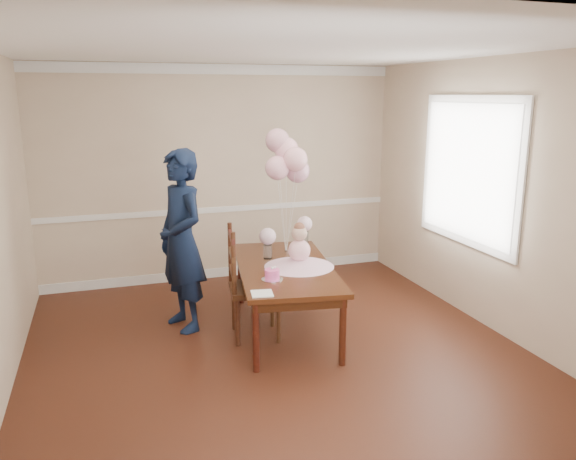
{
  "coord_description": "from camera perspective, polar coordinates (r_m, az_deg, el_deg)",
  "views": [
    {
      "loc": [
        -1.41,
        -4.46,
        2.34
      ],
      "look_at": [
        0.26,
        0.58,
        1.05
      ],
      "focal_mm": 35.0,
      "sensor_mm": 36.0,
      "label": 1
    }
  ],
  "objects": [
    {
      "name": "roses_near",
      "position": [
        5.76,
        -2.08,
        -0.65
      ],
      "size": [
        0.17,
        0.17,
        0.17
      ],
      "primitive_type": "sphere",
      "color": "beige",
      "rests_on": "rose_vase_near"
    },
    {
      "name": "table_leg_fr",
      "position": [
        5.01,
        5.58,
        -10.2
      ],
      "size": [
        0.07,
        0.07,
        0.64
      ],
      "primitive_type": "cylinder",
      "rotation": [
        0.0,
        0.0,
        -0.16
      ],
      "color": "black",
      "rests_on": "floor"
    },
    {
      "name": "crown_molding",
      "position": [
        7.1,
        -7.1,
        15.91
      ],
      "size": [
        4.5,
        0.02,
        0.12
      ],
      "primitive_type": "cube",
      "color": "silver",
      "rests_on": "wall_back"
    },
    {
      "name": "chair_slat_top",
      "position": [
        5.33,
        -5.76,
        -0.64
      ],
      "size": [
        0.09,
        0.44,
        0.05
      ],
      "primitive_type": "cube",
      "rotation": [
        0.0,
        0.0,
        -0.14
      ],
      "color": "#38130F",
      "rests_on": "dining_chair_seat"
    },
    {
      "name": "balloon_a",
      "position": [
        5.87,
        -1.09,
        6.33
      ],
      "size": [
        0.25,
        0.25,
        0.25
      ],
      "primitive_type": "sphere",
      "color": "#F8B0C6",
      "rests_on": "balloon_ribbon_a"
    },
    {
      "name": "balloon_e",
      "position": [
        5.98,
        0.98,
        6.03
      ],
      "size": [
        0.25,
        0.25,
        0.25
      ],
      "primitive_type": "sphere",
      "color": "#DE9DB8",
      "rests_on": "balloon_ribbon_e"
    },
    {
      "name": "chair_slat_mid",
      "position": [
        5.38,
        -5.72,
        -2.45
      ],
      "size": [
        0.09,
        0.44,
        0.05
      ],
      "primitive_type": "cube",
      "rotation": [
        0.0,
        0.0,
        -0.14
      ],
      "color": "#3C2110",
      "rests_on": "dining_chair_seat"
    },
    {
      "name": "chair_leg_fl",
      "position": [
        5.4,
        -5.15,
        -9.34
      ],
      "size": [
        0.05,
        0.05,
        0.47
      ],
      "primitive_type": "cylinder",
      "rotation": [
        0.0,
        0.0,
        -0.14
      ],
      "color": "#33170D",
      "rests_on": "floor"
    },
    {
      "name": "rose_vase_near",
      "position": [
        5.8,
        -2.07,
        -2.22
      ],
      "size": [
        0.1,
        0.1,
        0.15
      ],
      "primitive_type": "cylinder",
      "rotation": [
        0.0,
        0.0,
        -0.16
      ],
      "color": "silver",
      "rests_on": "dining_table_top"
    },
    {
      "name": "baby_head",
      "position": [
        5.47,
        1.16,
        -0.34
      ],
      "size": [
        0.15,
        0.15,
        0.15
      ],
      "primitive_type": "sphere",
      "color": "tan",
      "rests_on": "baby_torso"
    },
    {
      "name": "window_frame",
      "position": [
        6.2,
        17.9,
        5.68
      ],
      "size": [
        0.02,
        1.66,
        1.56
      ],
      "primitive_type": "cube",
      "color": "white",
      "rests_on": "wall_right"
    },
    {
      "name": "floor",
      "position": [
        5.23,
        -0.7,
        -12.93
      ],
      "size": [
        4.5,
        5.0,
        0.0
      ],
      "primitive_type": "cube",
      "color": "black",
      "rests_on": "ground"
    },
    {
      "name": "cake_platter",
      "position": [
        5.17,
        -1.62,
        -5.02
      ],
      "size": [
        0.23,
        0.23,
        0.01
      ],
      "primitive_type": "cylinder",
      "rotation": [
        0.0,
        0.0,
        -0.16
      ],
      "color": "silver",
      "rests_on": "dining_table_top"
    },
    {
      "name": "baseboard_trim",
      "position": [
        7.45,
        -6.52,
        -4.25
      ],
      "size": [
        4.5,
        0.02,
        0.12
      ],
      "primitive_type": "cube",
      "color": "silver",
      "rests_on": "floor"
    },
    {
      "name": "cake_flower_a",
      "position": [
        5.13,
        -1.62,
        -3.88
      ],
      "size": [
        0.03,
        0.03,
        0.03
      ],
      "primitive_type": "sphere",
      "color": "white",
      "rests_on": "birthday_cake"
    },
    {
      "name": "roses_far",
      "position": [
        6.31,
        1.69,
        0.63
      ],
      "size": [
        0.17,
        0.17,
        0.17
      ],
      "primitive_type": "sphere",
      "color": "white",
      "rests_on": "rose_vase_far"
    },
    {
      "name": "balloon_weight",
      "position": [
        6.06,
        -0.2,
        -2.12
      ],
      "size": [
        0.04,
        0.04,
        0.02
      ],
      "primitive_type": "cylinder",
      "rotation": [
        0.0,
        0.0,
        -0.16
      ],
      "color": "#B7B7BB",
      "rests_on": "dining_table_top"
    },
    {
      "name": "table_leg_fl",
      "position": [
        4.89,
        -3.28,
        -10.82
      ],
      "size": [
        0.07,
        0.07,
        0.64
      ],
      "primitive_type": "cylinder",
      "rotation": [
        0.0,
        0.0,
        -0.16
      ],
      "color": "black",
      "rests_on": "floor"
    },
    {
      "name": "chair_back_post_r",
      "position": [
        5.58,
        -5.88,
        -2.33
      ],
      "size": [
        0.05,
        0.05,
        0.61
      ],
      "primitive_type": "cylinder",
      "rotation": [
        0.0,
        0.0,
        -0.14
      ],
      "color": "#32170D",
      "rests_on": "dining_chair_seat"
    },
    {
      "name": "woman",
      "position": [
        5.68,
        -10.76,
        -1.11
      ],
      "size": [
        0.64,
        0.77,
        1.83
      ],
      "primitive_type": "imported",
      "rotation": [
        0.0,
        0.0,
        -1.24
      ],
      "color": "black",
      "rests_on": "floor"
    },
    {
      "name": "table_leg_br",
      "position": [
        6.54,
        1.87,
        -4.36
      ],
      "size": [
        0.07,
        0.07,
        0.64
      ],
      "primitive_type": "cylinder",
      "rotation": [
        0.0,
        0.0,
        -0.16
      ],
      "color": "black",
      "rests_on": "floor"
    },
    {
      "name": "baby_hair",
      "position": [
        5.45,
        1.17,
        0.22
      ],
      "size": [
        0.11,
        0.11,
        0.11
      ],
      "primitive_type": "sphere",
      "color": "brown",
      "rests_on": "baby_head"
    },
    {
      "name": "chair_back_post_l",
      "position": [
        5.2,
        -5.53,
        -3.51
      ],
      "size": [
        0.05,
        0.05,
        0.61
      ],
      "primitive_type": "cylinder",
      "rotation": [
        0.0,
        0.0,
        -0.14
      ],
      "color": "#331A0E",
      "rests_on": "dining_chair_seat"
    },
    {
      "name": "baby_torso",
      "position": [
        5.51,
        1.15,
        -2.08
      ],
      "size": [
        0.22,
        0.22,
        0.22
      ],
      "primitive_type": "sphere",
      "color": "#FFA1D7",
      "rests_on": "baby_skirt"
    },
    {
      "name": "wall_right",
      "position": [
        5.85,
        20.79,
        3.02
      ],
      "size": [
        0.02,
        5.0,
        2.7
      ],
      "primitive_type": "cube",
      "color": "tan",
      "rests_on": "floor"
    },
    {
      "name": "napkin",
      "position": [
        4.81,
        -2.66,
        -6.47
      ],
      "size": [
        0.21,
        0.21,
        0.01
      ],
      "primitive_type": "cube",
      "rotation": [
        0.0,
        0.0,
        -0.16
      ],
      "color": "white",
      "rests_on": "dining_table_top"
    },
    {
      "name": "table_apron",
      "position": [
        5.61,
        -0.32,
        -4.52
      ],
      "size": [
        1.08,
        1.84,
        0.09
      ],
      "primitive_type": "cube",
      "rotation": [
        0.0,
        0.0,
        -0.16
      ],
      "color": "black",
      "rests_on": "table_leg_fl"
    },
    {
      "name": "balloon_ribbon_b",
      "position": [
        5.95,
        0.26,
        1.8
      ],
      "size": [
        0.09,
        0.06,
        0.85
      ],
      "primitive_type": "cylinder",
      "rotation": [
        0.05,
        0.1,
        -0.16
      ],
      "color": "silver",
      "rests_on": "balloon_weight"
    },
    {
      "name": "balloon_ribbon_d",
      "position": [
        5.99,
        -0.63,
        2.78
      ],
      "size": [
        0.06,
        0.1,
        1.03
      ],
      "primitive_type": "cylinder",
      "rotation": [
        -0.09,
        -0.07,
        -0.16
      ],
      "color": "white",
      "rests_on": "balloon_weight"
    },
    {
      "name": "cake_flower_b",
      "position": [
        5.15,
        -1.35,
        -3.81
      ],
      "size": [
        0.03,
        0.03,
        0.03
      ],
      "primitive_type": "sphere",
      "color": "white",
      "rests_on": "birthday_cake"
    },
    {
      "name": "baby_skirt",
      "position": [
        5.54,
        1.15,
        -3.26
      ],
      "size": [
        0.79,
        0.79,
        0.09
      ],
      "primitive_type": "cone",
      "rotation": [
        0.0,
        0.0,
        -0.16
      ],
      "color": "#E0A5C3",
      "rests_on": "dining_table_top"
    },
    {
      "name": "window_blinds",
      "position": [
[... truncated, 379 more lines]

